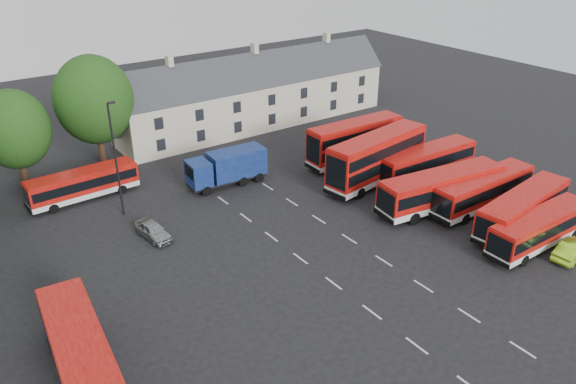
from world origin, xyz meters
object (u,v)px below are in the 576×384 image
bus_west (82,358)px  box_truck (228,167)px  lime_car (573,250)px  silver_car (153,231)px  lamppost (116,157)px  bus_row_a (540,227)px  bus_dd_south (377,156)px

bus_west → box_truck: bearing=-42.1°
box_truck → lime_car: 30.68m
box_truck → silver_car: (-10.09, -5.21, -1.23)m
bus_west → lamppost: lamppost is taller
box_truck → bus_west: bearing=-133.9°
bus_row_a → silver_car: bearing=142.7°
lime_car → bus_west: bearing=69.6°
box_truck → lime_car: (14.98, -26.75, -1.20)m
bus_row_a → lime_car: bus_row_a is taller
bus_west → silver_car: size_ratio=3.04×
silver_car → bus_row_a: bearing=-45.4°
bus_row_a → box_truck: box_truck is taller
bus_dd_south → bus_west: bearing=-170.5°
bus_row_a → silver_car: bus_row_a is taller
silver_car → bus_west: bearing=-134.1°
bus_row_a → box_truck: bearing=121.2°
silver_car → lime_car: 33.05m
silver_car → lime_car: lime_car is taller
bus_west → silver_car: (9.61, 12.87, -1.35)m
bus_dd_south → box_truck: (-12.06, 8.01, -0.89)m
bus_west → bus_row_a: bearing=-94.9°
bus_west → lamppost: bearing=-21.2°
bus_dd_south → box_truck: bearing=138.4°
bus_dd_south → lamppost: (-22.67, 8.12, 2.69)m
box_truck → lamppost: lamppost is taller
bus_row_a → lime_car: size_ratio=2.44×
bus_row_a → bus_dd_south: size_ratio=0.86×
bus_dd_south → box_truck: bus_dd_south is taller
bus_dd_south → bus_west: (-31.76, -10.06, -0.77)m
lamppost → silver_car: bearing=-84.4°
bus_dd_south → bus_west: 33.32m
bus_west → lime_car: 35.76m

